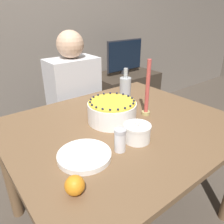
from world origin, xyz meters
name	(u,v)px	position (x,y,z in m)	size (l,w,h in m)	color
ground_plane	(120,215)	(0.00, 0.00, 0.00)	(12.00, 12.00, 0.00)	#4C4238
wall_behind	(23,11)	(0.00, 1.40, 1.30)	(8.00, 0.05, 2.60)	slate
dining_table	(122,141)	(0.00, 0.00, 0.62)	(1.23, 1.03, 0.73)	brown
cake	(112,111)	(-0.02, 0.06, 0.79)	(0.28, 0.28, 0.13)	white
sugar_bowl	(137,133)	(-0.05, -0.17, 0.77)	(0.13, 0.13, 0.11)	white
sugar_shaker	(120,140)	(-0.17, -0.19, 0.79)	(0.05, 0.05, 0.11)	white
plate_stack	(84,156)	(-0.33, -0.14, 0.74)	(0.23, 0.23, 0.02)	white
candle	(147,93)	(0.20, 0.01, 0.87)	(0.05, 0.05, 0.34)	tan
bottle	(125,89)	(0.23, 0.24, 0.82)	(0.08, 0.08, 0.23)	#B2B7BC
orange_fruit_0	(75,185)	(-0.46, -0.29, 0.77)	(0.07, 0.07, 0.07)	orange
person_man_blue_shirt	(75,112)	(0.09, 0.72, 0.51)	(0.40, 0.34, 1.18)	#2D2D38
side_cabinet	(124,98)	(0.98, 1.10, 0.31)	(0.77, 0.51, 0.62)	#382D23
tv_monitor	(125,56)	(0.98, 1.10, 0.82)	(0.50, 0.10, 0.39)	#2D2D33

